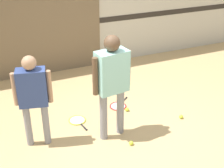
# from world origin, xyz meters

# --- Properties ---
(ground_plane) EXTENTS (16.00, 16.00, 0.00)m
(ground_plane) POSITION_xyz_m (0.00, 0.00, 0.00)
(ground_plane) COLOR tan
(wall_panel) EXTENTS (2.84, 0.05, 2.04)m
(wall_panel) POSITION_xyz_m (-0.67, 2.75, 1.02)
(wall_panel) COLOR #756047
(wall_panel) RESTS_ON ground_plane
(person_instructor) EXTENTS (0.61, 0.31, 1.62)m
(person_instructor) POSITION_xyz_m (-0.09, 0.08, 1.00)
(person_instructor) COLOR gray
(person_instructor) RESTS_ON ground_plane
(person_student_left) EXTENTS (0.52, 0.30, 1.41)m
(person_student_left) POSITION_xyz_m (-1.18, 0.32, 0.87)
(person_student_left) COLOR gray
(person_student_left) RESTS_ON ground_plane
(racket_spare_on_floor) EXTENTS (0.51, 0.45, 0.03)m
(racket_spare_on_floor) POSITION_xyz_m (0.35, 0.82, 0.01)
(racket_spare_on_floor) COLOR red
(racket_spare_on_floor) RESTS_ON ground_plane
(racket_second_spare) EXTENTS (0.33, 0.51, 0.03)m
(racket_second_spare) POSITION_xyz_m (-0.47, 0.65, 0.01)
(racket_second_spare) COLOR #C6D838
(racket_second_spare) RESTS_ON ground_plane
(tennis_ball_near_instructor) EXTENTS (0.07, 0.07, 0.07)m
(tennis_ball_near_instructor) POSITION_xyz_m (0.07, -0.27, 0.03)
(tennis_ball_near_instructor) COLOR #CCE038
(tennis_ball_near_instructor) RESTS_ON ground_plane
(tennis_ball_by_spare_racket) EXTENTS (0.07, 0.07, 0.07)m
(tennis_ball_by_spare_racket) POSITION_xyz_m (0.42, 0.61, 0.03)
(tennis_ball_by_spare_racket) COLOR #CCE038
(tennis_ball_by_spare_racket) RESTS_ON ground_plane
(tennis_ball_stray_left) EXTENTS (0.07, 0.07, 0.07)m
(tennis_ball_stray_left) POSITION_xyz_m (1.16, 0.04, 0.03)
(tennis_ball_stray_left) COLOR #CCE038
(tennis_ball_stray_left) RESTS_ON ground_plane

